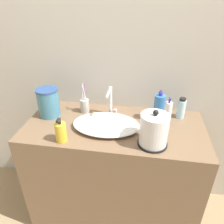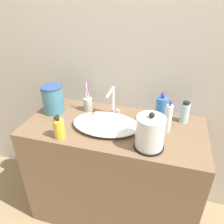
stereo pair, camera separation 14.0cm
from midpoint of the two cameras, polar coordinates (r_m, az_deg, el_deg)
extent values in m
cube|color=beige|center=(1.54, -0.27, 17.57)|extent=(6.00, 0.04, 2.60)
cube|color=brown|center=(1.71, -1.93, -15.27)|extent=(1.19, 0.56, 0.83)
ellipsoid|color=white|center=(1.42, -4.42, -3.26)|extent=(0.44, 0.30, 0.05)
cylinder|color=silver|center=(1.53, -2.99, 2.87)|extent=(0.02, 0.02, 0.21)
cylinder|color=silver|center=(1.42, -3.75, 4.94)|extent=(0.02, 0.16, 0.02)
cylinder|color=silver|center=(1.56, -1.65, -0.03)|extent=(0.02, 0.02, 0.04)
cylinder|color=black|center=(1.29, 7.42, -8.25)|extent=(0.17, 0.17, 0.01)
cylinder|color=silver|center=(1.24, 7.69, -4.87)|extent=(0.16, 0.16, 0.20)
sphere|color=black|center=(1.18, 8.06, -0.27)|extent=(0.03, 0.03, 0.03)
cylinder|color=#B7B2A8|center=(1.60, -9.67, 1.56)|extent=(0.06, 0.06, 0.10)
cylinder|color=white|center=(1.57, -10.24, 4.18)|extent=(0.01, 0.03, 0.18)
cylinder|color=white|center=(1.56, -9.58, 3.81)|extent=(0.02, 0.04, 0.16)
cylinder|color=#B24CCC|center=(1.57, -9.54, 4.32)|extent=(0.02, 0.02, 0.19)
cylinder|color=gold|center=(1.33, -16.20, -5.20)|extent=(0.07, 0.07, 0.12)
cylinder|color=black|center=(1.29, -16.63, -2.60)|extent=(0.02, 0.02, 0.02)
cube|color=black|center=(1.27, -16.96, -2.18)|extent=(0.02, 0.04, 0.01)
cylinder|color=white|center=(1.41, 11.56, -0.93)|extent=(0.05, 0.05, 0.18)
cylinder|color=#333399|center=(1.36, 11.99, 2.78)|extent=(0.01, 0.01, 0.02)
cube|color=#333399|center=(1.35, 12.07, 3.31)|extent=(0.01, 0.03, 0.01)
cylinder|color=#3370B7|center=(1.48, 9.57, 0.95)|extent=(0.07, 0.07, 0.19)
cylinder|color=#333399|center=(1.43, 9.91, 4.56)|extent=(0.03, 0.03, 0.02)
cone|color=#333399|center=(1.42, 9.99, 5.36)|extent=(0.03, 0.03, 0.02)
cylinder|color=silver|center=(1.56, 15.18, 0.70)|extent=(0.06, 0.06, 0.13)
cylinder|color=black|center=(1.53, 15.54, 3.15)|extent=(0.04, 0.04, 0.02)
cylinder|color=teal|center=(1.60, -18.66, 2.12)|extent=(0.15, 0.15, 0.19)
cylinder|color=#2D4C84|center=(1.56, -19.25, 5.39)|extent=(0.15, 0.15, 0.01)
camera|label=1|loc=(0.07, -92.86, -1.63)|focal=35.00mm
camera|label=2|loc=(0.07, 87.14, 1.63)|focal=35.00mm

